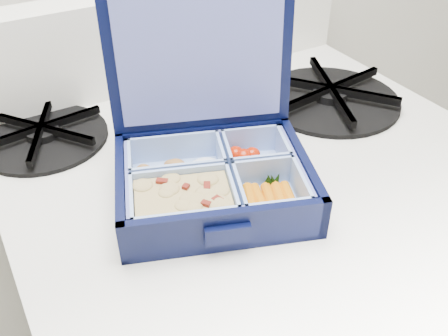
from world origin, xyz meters
TOP-DOWN VIEW (x-y plane):
  - bento_box at (0.36, 1.65)m, footprint 0.25×0.22m
  - burner_grate at (0.61, 1.76)m, footprint 0.23×0.23m
  - burner_grate_rear at (0.22, 1.87)m, footprint 0.18×0.18m
  - fork at (0.44, 1.79)m, footprint 0.13×0.19m

SIDE VIEW (x-z plane):
  - fork at x=0.44m, z-range 0.89..0.90m
  - burner_grate_rear at x=0.22m, z-range 0.89..0.91m
  - burner_grate at x=0.61m, z-range 0.89..0.92m
  - bento_box at x=0.36m, z-range 0.89..0.94m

